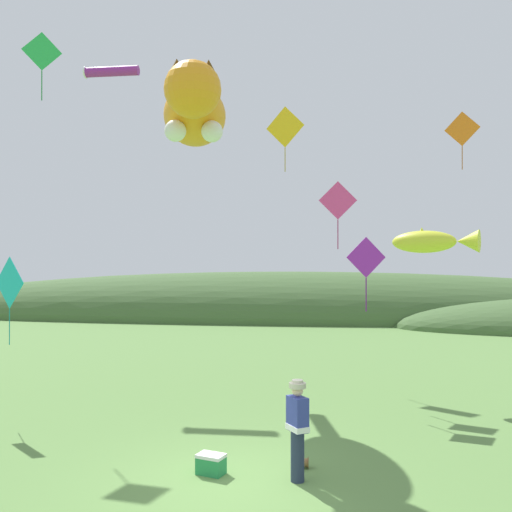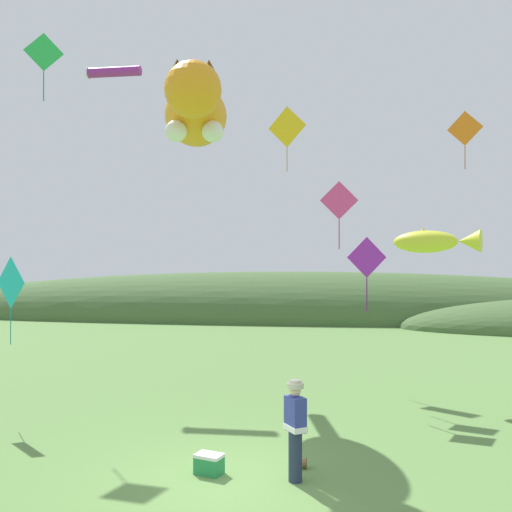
% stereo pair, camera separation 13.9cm
% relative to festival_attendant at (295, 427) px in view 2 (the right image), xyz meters
% --- Properties ---
extents(ground_plane, '(120.00, 120.00, 0.00)m').
position_rel_festival_attendant_xyz_m(ground_plane, '(-1.14, -0.18, -0.95)').
color(ground_plane, '#5B8442').
extents(distant_hill_ridge, '(61.92, 14.23, 6.15)m').
position_rel_festival_attendant_xyz_m(distant_hill_ridge, '(2.76, 27.11, -0.95)').
color(distant_hill_ridge, '#426033').
rests_on(distant_hill_ridge, ground).
extents(festival_attendant, '(0.44, 0.49, 1.77)m').
position_rel_festival_attendant_xyz_m(festival_attendant, '(0.00, 0.00, 0.00)').
color(festival_attendant, '#232D47').
rests_on(festival_attendant, ground).
extents(kite_spool, '(0.15, 0.21, 0.21)m').
position_rel_festival_attendant_xyz_m(kite_spool, '(0.11, 0.64, -0.85)').
color(kite_spool, olive).
rests_on(kite_spool, ground).
extents(picnic_cooler, '(0.57, 0.47, 0.36)m').
position_rel_festival_attendant_xyz_m(picnic_cooler, '(-1.57, 0.17, -0.77)').
color(picnic_cooler, '#268C4C').
rests_on(picnic_cooler, ground).
extents(kite_giant_cat, '(2.43, 6.36, 1.95)m').
position_rel_festival_attendant_xyz_m(kite_giant_cat, '(-3.15, 5.98, 7.13)').
color(kite_giant_cat, orange).
extents(kite_fish_windsock, '(2.52, 1.58, 0.76)m').
position_rel_festival_attendant_xyz_m(kite_fish_windsock, '(3.69, 6.92, 3.46)').
color(kite_fish_windsock, yellow).
extents(kite_tube_streamer, '(2.05, 0.44, 0.44)m').
position_rel_festival_attendant_xyz_m(kite_tube_streamer, '(-7.19, 10.13, 9.83)').
color(kite_tube_streamer, '#8C268C').
extents(kite_diamond_green, '(1.04, 0.53, 2.05)m').
position_rel_festival_attendant_xyz_m(kite_diamond_green, '(-7.85, 6.19, 9.14)').
color(kite_diamond_green, green).
extents(kite_diamond_gold, '(1.44, 0.54, 2.43)m').
position_rel_festival_attendant_xyz_m(kite_diamond_gold, '(-0.84, 11.10, 7.85)').
color(kite_diamond_gold, yellow).
extents(kite_diamond_teal, '(1.10, 0.68, 2.18)m').
position_rel_festival_attendant_xyz_m(kite_diamond_teal, '(-7.22, 3.32, 2.34)').
color(kite_diamond_teal, '#19BFBF').
extents(kite_diamond_violet, '(1.06, 0.31, 2.00)m').
position_rel_festival_attendant_xyz_m(kite_diamond_violet, '(1.64, 5.45, 2.97)').
color(kite_diamond_violet, purple).
extents(kite_diamond_pink, '(1.16, 0.11, 2.07)m').
position_rel_festival_attendant_xyz_m(kite_diamond_pink, '(0.97, 7.42, 4.71)').
color(kite_diamond_pink, '#E53F8C').
extents(kite_diamond_orange, '(1.21, 0.56, 2.23)m').
position_rel_festival_attendant_xyz_m(kite_diamond_orange, '(5.85, 12.42, 7.91)').
color(kite_diamond_orange, orange).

